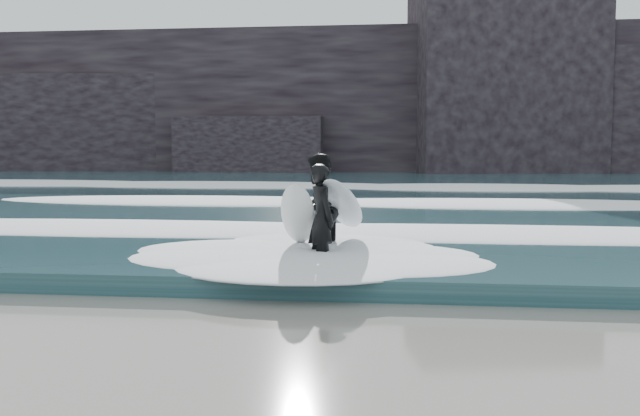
# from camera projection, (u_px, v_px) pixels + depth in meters

# --- Properties ---
(ground) EXTENTS (120.00, 120.00, 0.00)m
(ground) POSITION_uv_depth(u_px,v_px,m) (122.00, 370.00, 6.48)
(ground) COLOR #72724D
(ground) RESTS_ON ground
(sea) EXTENTS (90.00, 52.00, 0.30)m
(sea) POSITION_uv_depth(u_px,v_px,m) (354.00, 184.00, 35.15)
(sea) COLOR #22464F
(sea) RESTS_ON ground
(headland) EXTENTS (70.00, 9.00, 10.00)m
(headland) POSITION_uv_depth(u_px,v_px,m) (372.00, 105.00, 51.54)
(headland) COLOR black
(headland) RESTS_ON ground
(foam_near) EXTENTS (60.00, 3.20, 0.20)m
(foam_near) POSITION_uv_depth(u_px,v_px,m) (287.00, 222.00, 15.35)
(foam_near) COLOR white
(foam_near) RESTS_ON sea
(foam_mid) EXTENTS (60.00, 4.00, 0.24)m
(foam_mid) POSITION_uv_depth(u_px,v_px,m) (324.00, 198.00, 22.27)
(foam_mid) COLOR white
(foam_mid) RESTS_ON sea
(foam_far) EXTENTS (60.00, 4.80, 0.30)m
(foam_far) POSITION_uv_depth(u_px,v_px,m) (348.00, 182.00, 31.16)
(foam_far) COLOR white
(foam_far) RESTS_ON sea
(surfer_left) EXTENTS (1.09, 1.80, 1.75)m
(surfer_left) POSITION_uv_depth(u_px,v_px,m) (317.00, 217.00, 11.53)
(surfer_left) COLOR black
(surfer_left) RESTS_ON ground
(surfer_right) EXTENTS (1.23, 2.16, 1.90)m
(surfer_right) POSITION_uv_depth(u_px,v_px,m) (321.00, 208.00, 12.32)
(surfer_right) COLOR black
(surfer_right) RESTS_ON ground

